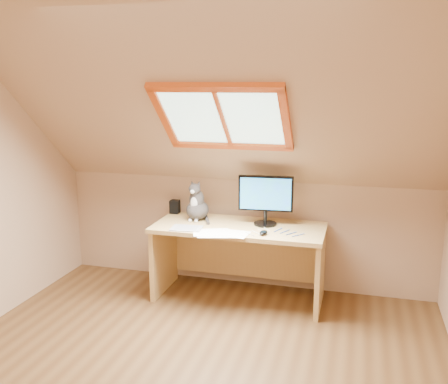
% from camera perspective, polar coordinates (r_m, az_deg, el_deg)
% --- Properties ---
extents(room_shell, '(3.52, 3.52, 2.41)m').
position_cam_1_polar(room_shell, '(2.79, -6.36, 3.01)').
color(room_shell, tan).
rests_on(room_shell, ground).
extents(desk, '(1.47, 0.64, 0.67)m').
position_cam_1_polar(desk, '(4.44, 1.91, -6.26)').
color(desk, tan).
rests_on(desk, ground).
extents(monitor, '(0.47, 0.20, 0.43)m').
position_cam_1_polar(monitor, '(4.29, 4.78, -0.56)').
color(monitor, black).
rests_on(monitor, desk).
extents(cat, '(0.23, 0.26, 0.37)m').
position_cam_1_polar(cat, '(4.48, -3.10, -1.54)').
color(cat, '#433D3B').
rests_on(cat, desk).
extents(desk_speaker, '(0.09, 0.09, 0.12)m').
position_cam_1_polar(desk_speaker, '(4.73, -5.64, -1.68)').
color(desk_speaker, black).
rests_on(desk_speaker, desk).
extents(graphics_tablet, '(0.27, 0.21, 0.01)m').
position_cam_1_polar(graphics_tablet, '(4.23, -4.30, -4.16)').
color(graphics_tablet, '#B2B2B7').
rests_on(graphics_tablet, desk).
extents(mouse, '(0.07, 0.11, 0.03)m').
position_cam_1_polar(mouse, '(4.08, 4.53, -4.66)').
color(mouse, black).
rests_on(mouse, desk).
extents(papers, '(0.35, 0.30, 0.01)m').
position_cam_1_polar(papers, '(4.11, -0.63, -4.70)').
color(papers, white).
rests_on(papers, desk).
extents(cables, '(0.51, 0.26, 0.01)m').
position_cam_1_polar(cables, '(4.14, 6.00, -4.59)').
color(cables, silver).
rests_on(cables, desk).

